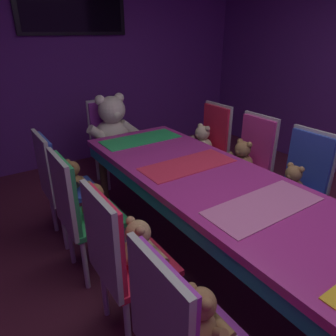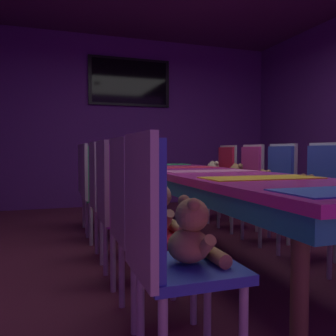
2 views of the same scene
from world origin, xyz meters
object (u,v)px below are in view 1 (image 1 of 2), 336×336
at_px(chair_left_4, 76,206).
at_px(chair_left_5, 56,178).
at_px(chair_right_5, 212,139).
at_px(banquet_table, 262,218).
at_px(teddy_left_2, 201,316).
at_px(teddy_right_4, 241,158).
at_px(teddy_right_3, 292,183).
at_px(throne_chair, 108,133).
at_px(teddy_right_5, 202,141).
at_px(teddy_left_4, 96,202).
at_px(chair_left_3, 116,253).
at_px(teddy_left_5, 74,177).
at_px(wall_tv, 72,0).
at_px(king_teddy_bear, 113,126).
at_px(chair_right_4, 252,155).
at_px(teddy_left_3, 139,245).
at_px(chair_left_2, 174,329).
at_px(chair_right_3, 303,176).

distance_m(chair_left_4, chair_left_5, 0.52).
relative_size(chair_left_4, chair_right_5, 1.00).
bearing_deg(banquet_table, teddy_left_2, -157.84).
bearing_deg(teddy_right_4, chair_left_4, -0.68).
bearing_deg(teddy_right_3, throne_chair, -70.45).
relative_size(chair_right_5, teddy_right_5, 2.88).
bearing_deg(teddy_left_4, chair_left_3, -101.52).
bearing_deg(teddy_left_5, teddy_left_4, -91.06).
height_order(teddy_left_4, teddy_left_5, teddy_left_4).
bearing_deg(banquet_table, wall_tv, 90.00).
relative_size(chair_left_3, wall_tv, 0.73).
distance_m(teddy_left_2, chair_left_4, 1.20).
relative_size(teddy_left_2, king_teddy_bear, 0.44).
xyz_separation_m(chair_left_4, chair_left_5, (0.01, 0.52, 0.00)).
xyz_separation_m(chair_left_3, chair_right_4, (1.74, 0.60, 0.00)).
relative_size(banquet_table, teddy_left_3, 11.40).
bearing_deg(teddy_left_3, chair_left_2, -105.05).
height_order(throne_chair, king_teddy_bear, king_teddy_bear).
height_order(chair_right_5, king_teddy_bear, king_teddy_bear).
distance_m(teddy_right_4, king_teddy_bear, 1.49).
height_order(teddy_left_5, chair_right_3, chair_right_3).
xyz_separation_m(throne_chair, king_teddy_bear, (0.00, -0.17, 0.12)).
xyz_separation_m(teddy_left_2, chair_left_4, (-0.15, 1.19, 0.02)).
relative_size(king_teddy_bear, wall_tv, 0.48).
bearing_deg(teddy_left_3, chair_right_4, 20.46).
distance_m(teddy_right_5, king_teddy_bear, 1.02).
distance_m(banquet_table, chair_right_3, 0.92).
bearing_deg(chair_left_4, king_teddy_bear, 55.31).
relative_size(chair_right_5, throne_chair, 1.00).
xyz_separation_m(teddy_left_3, teddy_left_4, (-0.02, 0.62, -0.01)).
distance_m(king_teddy_bear, wall_tv, 1.63).
xyz_separation_m(teddy_left_5, teddy_right_3, (1.45, -1.12, 0.00)).
bearing_deg(chair_right_4, throne_chair, -58.85).
xyz_separation_m(teddy_left_5, chair_right_5, (1.60, 0.05, 0.03)).
bearing_deg(wall_tv, chair_right_4, -68.51).
height_order(chair_left_2, teddy_left_4, chair_left_2).
bearing_deg(throne_chair, teddy_left_2, -15.52).
xyz_separation_m(chair_left_2, teddy_left_4, (0.13, 1.19, -0.02)).
height_order(chair_right_4, teddy_right_4, chair_right_4).
relative_size(chair_right_4, wall_tv, 0.73).
bearing_deg(chair_left_4, teddy_left_3, -75.27).
height_order(teddy_left_3, teddy_right_3, teddy_left_3).
height_order(teddy_left_2, chair_right_4, chair_right_4).
xyz_separation_m(chair_right_3, chair_right_5, (0.01, 1.16, 0.00)).
bearing_deg(teddy_right_4, king_teddy_bear, -60.33).
bearing_deg(teddy_right_5, chair_left_4, 19.50).
bearing_deg(teddy_left_2, teddy_left_4, 90.42).
relative_size(banquet_table, teddy_left_4, 12.34).
height_order(chair_left_3, wall_tv, wall_tv).
bearing_deg(chair_left_3, king_teddy_bear, 65.43).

